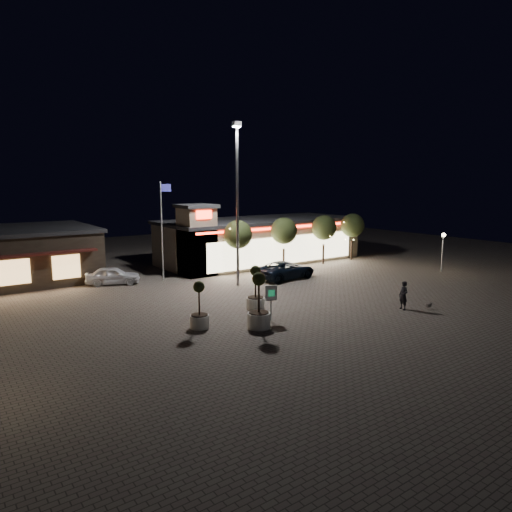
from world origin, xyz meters
TOP-DOWN VIEW (x-y plane):
  - ground at (0.00, 0.00)m, footprint 90.00×90.00m
  - retail_building at (9.51, 15.82)m, footprint 20.40×8.40m
  - floodlight_pole at (2.00, 8.00)m, footprint 0.60×0.40m
  - flagpole at (-1.90, 13.00)m, footprint 0.95×0.10m
  - lamp_post_east at (20.00, 2.00)m, footprint 0.36×0.36m
  - string_tree_a at (4.00, 11.00)m, footprint 2.42×2.42m
  - string_tree_b at (9.00, 11.00)m, footprint 2.42×2.42m
  - string_tree_c at (14.00, 11.00)m, footprint 2.42×2.42m
  - string_tree_d at (18.00, 11.00)m, footprint 2.42×2.42m
  - pickup_truck at (6.58, 7.74)m, footprint 5.53×2.89m
  - white_sedan at (-5.81, 14.00)m, footprint 4.44×3.14m
  - pedestrian at (6.77, -3.76)m, footprint 0.53×0.72m
  - dog at (8.22, -4.68)m, footprint 0.52×0.18m
  - planter_left at (-5.49, 0.44)m, footprint 1.07×1.07m
  - planter_mid at (-2.81, -1.44)m, footprint 1.27×1.27m
  - planter_right at (-0.86, 1.62)m, footprint 1.15×1.15m
  - valet_sign at (-1.46, -0.77)m, footprint 0.66×0.33m

SIDE VIEW (x-z plane):
  - ground at x=0.00m, z-range 0.00..0.00m
  - dog at x=8.22m, z-range 0.14..0.41m
  - white_sedan at x=-5.81m, z-range 0.00..1.40m
  - pickup_truck at x=6.58m, z-range 0.00..1.49m
  - planter_left at x=-5.49m, z-range -0.50..2.13m
  - planter_right at x=-0.86m, z-range -0.54..2.29m
  - pedestrian at x=6.77m, z-range 0.00..1.80m
  - planter_mid at x=-2.81m, z-range -0.60..2.53m
  - valet_sign at x=-1.46m, z-range 0.42..2.50m
  - retail_building at x=9.51m, z-range -0.84..5.26m
  - lamp_post_east at x=20.00m, z-range 0.72..4.20m
  - string_tree_a at x=4.00m, z-range 1.17..5.95m
  - string_tree_b at x=9.00m, z-range 1.17..5.95m
  - string_tree_c at x=14.00m, z-range 1.17..5.95m
  - string_tree_d at x=18.00m, z-range 1.17..5.95m
  - flagpole at x=-1.90m, z-range 0.74..8.74m
  - floodlight_pole at x=2.00m, z-range 0.83..13.21m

